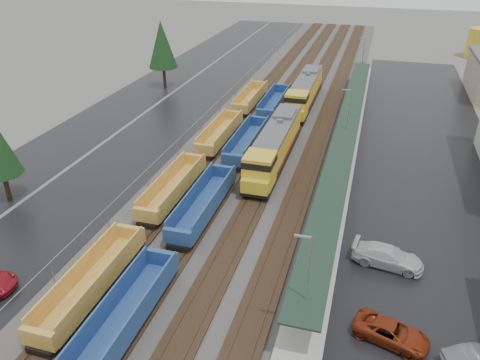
{
  "coord_description": "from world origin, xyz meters",
  "views": [
    {
      "loc": [
        11.81,
        -2.73,
        23.64
      ],
      "look_at": [
        0.39,
        36.46,
        2.0
      ],
      "focal_mm": 35.0,
      "sensor_mm": 36.0,
      "label": 1
    }
  ],
  "objects_px": {
    "parked_car_east_e": "(479,360)",
    "locomotive_lead": "(274,146)",
    "well_string_yellow": "(139,227)",
    "parked_car_east_c": "(388,257)",
    "parked_car_east_b": "(391,333)",
    "well_string_blue": "(171,251)",
    "locomotive_trail": "(305,92)"
  },
  "relations": [
    {
      "from": "well_string_yellow",
      "to": "parked_car_east_b",
      "type": "bearing_deg",
      "value": -15.78
    },
    {
      "from": "locomotive_trail",
      "to": "parked_car_east_c",
      "type": "distance_m",
      "value": 38.59
    },
    {
      "from": "locomotive_trail",
      "to": "well_string_blue",
      "type": "relative_size",
      "value": 0.22
    },
    {
      "from": "well_string_blue",
      "to": "parked_car_east_e",
      "type": "height_order",
      "value": "well_string_blue"
    },
    {
      "from": "locomotive_lead",
      "to": "locomotive_trail",
      "type": "xyz_separation_m",
      "value": [
        0.0,
        21.0,
        0.0
      ]
    },
    {
      "from": "well_string_yellow",
      "to": "parked_car_east_c",
      "type": "distance_m",
      "value": 20.84
    },
    {
      "from": "parked_car_east_e",
      "to": "locomotive_lead",
      "type": "bearing_deg",
      "value": 17.43
    },
    {
      "from": "well_string_blue",
      "to": "parked_car_east_e",
      "type": "xyz_separation_m",
      "value": [
        22.16,
        -4.38,
        -0.43
      ]
    },
    {
      "from": "locomotive_trail",
      "to": "parked_car_east_b",
      "type": "height_order",
      "value": "locomotive_trail"
    },
    {
      "from": "locomotive_lead",
      "to": "parked_car_east_e",
      "type": "xyz_separation_m",
      "value": [
        18.16,
        -24.34,
        -1.66
      ]
    },
    {
      "from": "locomotive_trail",
      "to": "well_string_blue",
      "type": "distance_m",
      "value": 41.17
    },
    {
      "from": "well_string_blue",
      "to": "parked_car_east_c",
      "type": "relative_size",
      "value": 16.03
    },
    {
      "from": "locomotive_lead",
      "to": "locomotive_trail",
      "type": "relative_size",
      "value": 1.0
    },
    {
      "from": "well_string_yellow",
      "to": "parked_car_east_e",
      "type": "height_order",
      "value": "well_string_yellow"
    },
    {
      "from": "parked_car_east_c",
      "to": "parked_car_east_e",
      "type": "relative_size",
      "value": 1.31
    },
    {
      "from": "well_string_blue",
      "to": "parked_car_east_e",
      "type": "bearing_deg",
      "value": -11.18
    },
    {
      "from": "well_string_yellow",
      "to": "parked_car_east_b",
      "type": "distance_m",
      "value": 21.88
    },
    {
      "from": "locomotive_trail",
      "to": "parked_car_east_c",
      "type": "bearing_deg",
      "value": -70.73
    },
    {
      "from": "locomotive_lead",
      "to": "well_string_blue",
      "type": "height_order",
      "value": "locomotive_lead"
    },
    {
      "from": "well_string_yellow",
      "to": "parked_car_east_e",
      "type": "bearing_deg",
      "value": -14.54
    },
    {
      "from": "locomotive_lead",
      "to": "well_string_yellow",
      "type": "relative_size",
      "value": 0.23
    },
    {
      "from": "well_string_blue",
      "to": "parked_car_east_c",
      "type": "height_order",
      "value": "well_string_blue"
    },
    {
      "from": "well_string_blue",
      "to": "parked_car_east_c",
      "type": "bearing_deg",
      "value": 15.25
    },
    {
      "from": "locomotive_lead",
      "to": "parked_car_east_e",
      "type": "distance_m",
      "value": 30.41
    },
    {
      "from": "locomotive_lead",
      "to": "well_string_yellow",
      "type": "distance_m",
      "value": 19.33
    },
    {
      "from": "parked_car_east_b",
      "to": "parked_car_east_e",
      "type": "height_order",
      "value": "parked_car_east_e"
    },
    {
      "from": "parked_car_east_c",
      "to": "parked_car_east_e",
      "type": "bearing_deg",
      "value": -140.44
    },
    {
      "from": "parked_car_east_b",
      "to": "locomotive_trail",
      "type": "bearing_deg",
      "value": 33.05
    },
    {
      "from": "well_string_blue",
      "to": "locomotive_lead",
      "type": "bearing_deg",
      "value": 78.66
    },
    {
      "from": "parked_car_east_e",
      "to": "parked_car_east_b",
      "type": "bearing_deg",
      "value": 61.38
    },
    {
      "from": "locomotive_trail",
      "to": "parked_car_east_b",
      "type": "bearing_deg",
      "value": -73.65
    },
    {
      "from": "locomotive_lead",
      "to": "parked_car_east_b",
      "type": "distance_m",
      "value": 26.93
    }
  ]
}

